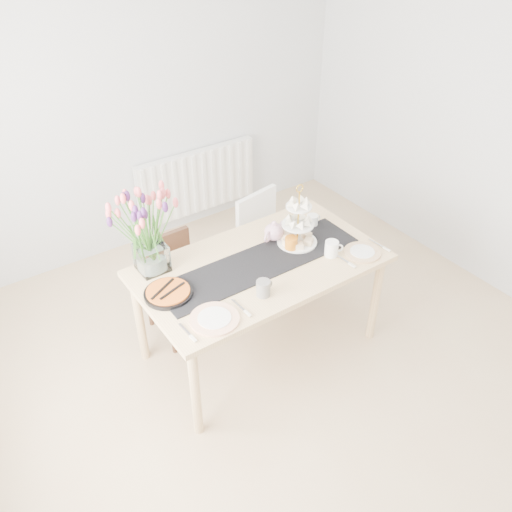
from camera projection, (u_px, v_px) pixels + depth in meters
room_shell at (311, 223)px, 2.87m from camera, size 4.50×4.50×4.50m
radiator at (197, 181)px, 5.06m from camera, size 1.20×0.08×0.60m
dining_table at (260, 272)px, 3.55m from camera, size 1.60×0.90×0.75m
chair_brown at (175, 278)px, 3.90m from camera, size 0.40×0.40×0.75m
chair_white at (266, 237)px, 4.26m from camera, size 0.47×0.47×0.82m
table_runner at (260, 263)px, 3.51m from camera, size 1.40×0.35×0.01m
tulip_vase at (146, 220)px, 3.24m from camera, size 0.66×0.66×0.57m
cake_stand at (298, 229)px, 3.63m from camera, size 0.27×0.27×0.40m
teapot at (274, 232)px, 3.69m from camera, size 0.26×0.24×0.14m
cream_jug at (312, 220)px, 3.86m from camera, size 0.08×0.08×0.08m
tart_tin at (168, 293)px, 3.24m from camera, size 0.29×0.29×0.04m
mug_grey at (263, 288)px, 3.22m from camera, size 0.10×0.10×0.10m
mug_white at (331, 249)px, 3.55m from camera, size 0.12×0.12×0.11m
mug_orange at (291, 244)px, 3.60m from camera, size 0.11×0.11×0.10m
plate_left at (215, 319)px, 3.06m from camera, size 0.30×0.30×0.01m
plate_right at (362, 252)px, 3.60m from camera, size 0.26×0.26×0.01m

